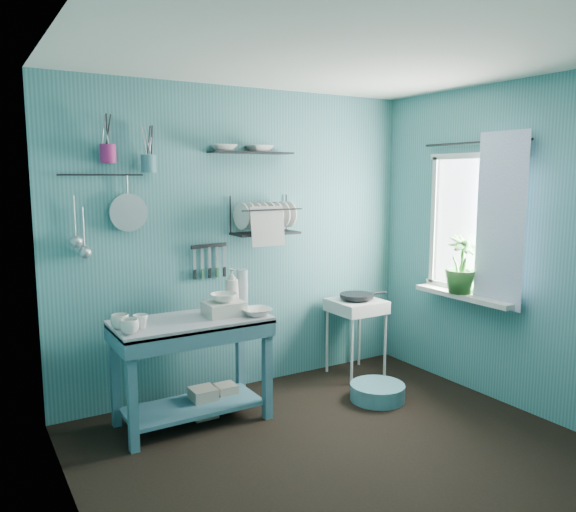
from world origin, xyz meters
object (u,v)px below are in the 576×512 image
work_counter (192,371)px  dish_rack (265,215)px  mug_right (120,322)px  potted_plant (461,264)px  mug_left (130,327)px  mug_mid (140,321)px  floor_basin (377,392)px  soap_bottle (232,288)px  water_bottle (242,287)px  storage_tin_large (203,402)px  wash_tub (224,308)px  utensil_cup_teal (149,164)px  frying_pan (357,296)px  storage_tin_small (226,397)px  utensil_cup_magenta (108,154)px  hotplate_stand (356,337)px  colander (129,213)px

work_counter → dish_rack: dish_rack is taller
mug_right → potted_plant: (2.65, -0.54, 0.24)m
mug_left → mug_right: 0.16m
mug_mid → floor_basin: bearing=-10.0°
mug_mid → soap_bottle: soap_bottle is taller
work_counter → potted_plant: (2.15, -0.54, 0.68)m
mug_right → water_bottle: (1.02, 0.22, 0.09)m
work_counter → soap_bottle: (0.42, 0.20, 0.54)m
water_bottle → floor_basin: (0.90, -0.60, -0.85)m
mug_mid → storage_tin_large: 0.87m
wash_tub → utensil_cup_teal: 1.20m
mug_mid → mug_right: mug_right is taller
frying_pan → storage_tin_small: 1.48m
dish_rack → utensil_cup_magenta: size_ratio=4.23×
floor_basin → mug_right: bearing=168.9°
soap_bottle → work_counter: bearing=-154.5°
storage_tin_large → utensil_cup_magenta: bearing=147.1°
water_bottle → hotplate_stand: 1.25m
dish_rack → colander: bearing=178.2°
water_bottle → work_counter: bearing=-157.1°
utensil_cup_magenta → colander: (0.14, 0.03, -0.42)m
mug_right → soap_bottle: bearing=12.3°
work_counter → floor_basin: 1.51m
mug_right → storage_tin_small: (0.80, 0.08, -0.72)m
water_bottle → dish_rack: (0.28, 0.13, 0.55)m
utensil_cup_magenta → storage_tin_small: utensil_cup_magenta is taller
mug_left → frying_pan: 2.15m
mug_left → storage_tin_large: mug_left is taller
mug_left → mug_mid: 0.14m
mug_mid → dish_rack: size_ratio=0.18×
hotplate_stand → utensil_cup_teal: (-1.78, 0.21, 1.53)m
potted_plant → storage_tin_large: potted_plant is taller
storage_tin_small → mug_left: bearing=-162.9°
storage_tin_large → utensil_cup_teal: bearing=125.4°
mug_right → dish_rack: 1.49m
wash_tub → hotplate_stand: bearing=8.4°
mug_right → potted_plant: bearing=-11.6°
wash_tub → soap_bottle: 0.30m
mug_left → potted_plant: size_ratio=0.26×
wash_tub → colander: bearing=140.9°
work_counter → potted_plant: 2.32m
mug_left → water_bottle: size_ratio=0.44×
mug_left → utensil_cup_teal: utensil_cup_teal is taller
mug_mid → dish_rack: (1.18, 0.41, 0.65)m
colander → storage_tin_small: colander is taller
frying_pan → floor_basin: 0.90m
work_counter → mug_mid: size_ratio=10.95×
mug_mid → colander: bearing=80.6°
soap_bottle → dish_rack: bearing=20.9°
work_counter → water_bottle: water_bottle is taller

